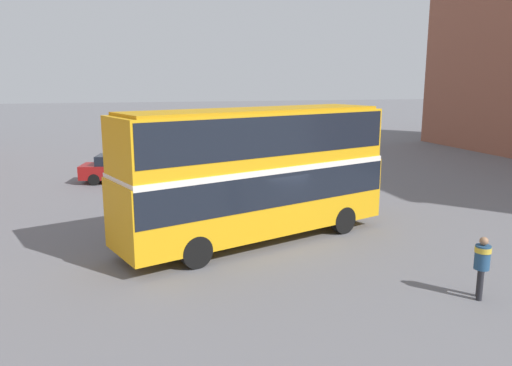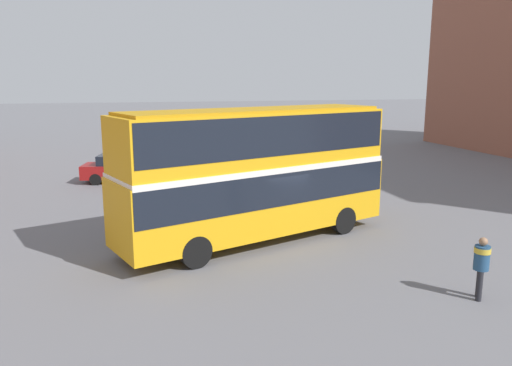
{
  "view_description": "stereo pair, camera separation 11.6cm",
  "coord_description": "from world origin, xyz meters",
  "px_view_note": "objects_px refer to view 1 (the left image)",
  "views": [
    {
      "loc": [
        -5.04,
        -16.38,
        5.64
      ],
      "look_at": [
        -0.46,
        0.12,
        2.12
      ],
      "focal_mm": 35.0,
      "sensor_mm": 36.0,
      "label": 1
    },
    {
      "loc": [
        -4.93,
        -16.41,
        5.64
      ],
      "look_at": [
        -0.46,
        0.12,
        2.12
      ],
      "focal_mm": 35.0,
      "sensor_mm": 36.0,
      "label": 2
    }
  ],
  "objects_px": {
    "double_decker_bus": "(256,167)",
    "parked_car_side_street": "(122,168)",
    "parked_car_kerb_near": "(296,155)",
    "pedestrian_foreground": "(482,261)",
    "parked_car_kerb_far": "(275,173)"
  },
  "relations": [
    {
      "from": "parked_car_kerb_near",
      "to": "parked_car_kerb_far",
      "type": "relative_size",
      "value": 0.97
    },
    {
      "from": "double_decker_bus",
      "to": "parked_car_side_street",
      "type": "distance_m",
      "value": 13.08
    },
    {
      "from": "pedestrian_foreground",
      "to": "parked_car_kerb_near",
      "type": "relative_size",
      "value": 0.39
    },
    {
      "from": "parked_car_side_street",
      "to": "double_decker_bus",
      "type": "bearing_deg",
      "value": -57.33
    },
    {
      "from": "parked_car_kerb_near",
      "to": "pedestrian_foreground",
      "type": "bearing_deg",
      "value": 94.19
    },
    {
      "from": "double_decker_bus",
      "to": "pedestrian_foreground",
      "type": "xyz_separation_m",
      "value": [
        4.38,
        -6.23,
        -1.66
      ]
    },
    {
      "from": "double_decker_bus",
      "to": "pedestrian_foreground",
      "type": "relative_size",
      "value": 6.1
    },
    {
      "from": "parked_car_kerb_near",
      "to": "parked_car_kerb_far",
      "type": "xyz_separation_m",
      "value": [
        -3.3,
        -5.82,
        0.05
      ]
    },
    {
      "from": "pedestrian_foreground",
      "to": "parked_car_side_street",
      "type": "xyz_separation_m",
      "value": [
        -8.86,
        18.38,
        -0.25
      ]
    },
    {
      "from": "parked_car_side_street",
      "to": "parked_car_kerb_far",
      "type": "bearing_deg",
      "value": -11.74
    },
    {
      "from": "pedestrian_foreground",
      "to": "parked_car_kerb_far",
      "type": "height_order",
      "value": "pedestrian_foreground"
    },
    {
      "from": "parked_car_kerb_near",
      "to": "parked_car_side_street",
      "type": "bearing_deg",
      "value": 22.11
    },
    {
      "from": "pedestrian_foreground",
      "to": "parked_car_kerb_far",
      "type": "xyz_separation_m",
      "value": [
        -0.92,
        14.81,
        -0.24
      ]
    },
    {
      "from": "parked_car_kerb_near",
      "to": "parked_car_kerb_far",
      "type": "distance_m",
      "value": 6.69
    },
    {
      "from": "double_decker_bus",
      "to": "pedestrian_foreground",
      "type": "bearing_deg",
      "value": -74.22
    }
  ]
}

